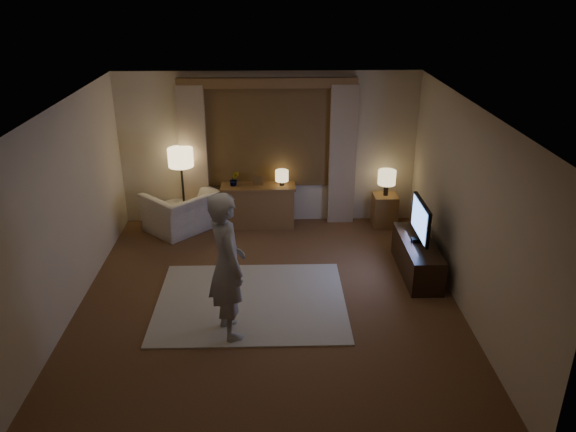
{
  "coord_description": "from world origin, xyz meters",
  "views": [
    {
      "loc": [
        0.09,
        -6.39,
        4.03
      ],
      "look_at": [
        0.28,
        0.6,
        0.99
      ],
      "focal_mm": 35.0,
      "sensor_mm": 36.0,
      "label": 1
    }
  ],
  "objects_px": {
    "armchair": "(181,211)",
    "side_table": "(384,210)",
    "tv_stand": "(417,257)",
    "person": "(227,266)",
    "sideboard": "(259,207)"
  },
  "relations": [
    {
      "from": "person",
      "to": "tv_stand",
      "type": "bearing_deg",
      "value": -83.44
    },
    {
      "from": "armchair",
      "to": "tv_stand",
      "type": "distance_m",
      "value": 3.96
    },
    {
      "from": "side_table",
      "to": "tv_stand",
      "type": "bearing_deg",
      "value": -84.51
    },
    {
      "from": "armchair",
      "to": "side_table",
      "type": "distance_m",
      "value": 3.46
    },
    {
      "from": "person",
      "to": "side_table",
      "type": "bearing_deg",
      "value": -60.23
    },
    {
      "from": "sideboard",
      "to": "armchair",
      "type": "xyz_separation_m",
      "value": [
        -1.3,
        -0.15,
        -0.01
      ]
    },
    {
      "from": "person",
      "to": "sideboard",
      "type": "bearing_deg",
      "value": -27.23
    },
    {
      "from": "sideboard",
      "to": "side_table",
      "type": "xyz_separation_m",
      "value": [
        2.16,
        -0.05,
        -0.07
      ]
    },
    {
      "from": "armchair",
      "to": "side_table",
      "type": "height_order",
      "value": "armchair"
    },
    {
      "from": "sideboard",
      "to": "armchair",
      "type": "distance_m",
      "value": 1.31
    },
    {
      "from": "sideboard",
      "to": "person",
      "type": "relative_size",
      "value": 0.66
    },
    {
      "from": "tv_stand",
      "to": "person",
      "type": "height_order",
      "value": "person"
    },
    {
      "from": "tv_stand",
      "to": "person",
      "type": "relative_size",
      "value": 0.77
    },
    {
      "from": "tv_stand",
      "to": "sideboard",
      "type": "bearing_deg",
      "value": 143.18
    },
    {
      "from": "tv_stand",
      "to": "armchair",
      "type": "bearing_deg",
      "value": 156.27
    }
  ]
}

